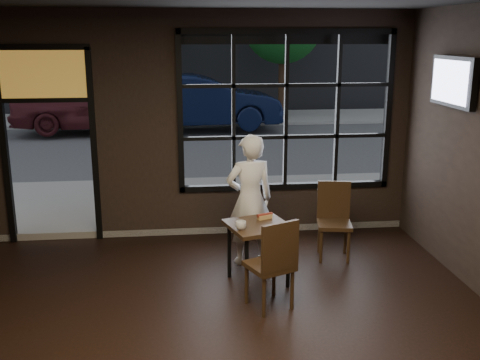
{
  "coord_description": "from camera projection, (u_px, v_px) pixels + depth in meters",
  "views": [
    {
      "loc": [
        -0.31,
        -4.34,
        2.86
      ],
      "look_at": [
        0.4,
        2.2,
        1.15
      ],
      "focal_mm": 42.0,
      "sensor_mm": 36.0,
      "label": 1
    }
  ],
  "objects": [
    {
      "name": "navy_car",
      "position": [
        199.0,
        102.0,
        16.78
      ],
      "size": [
        4.94,
        1.92,
        1.6
      ],
      "primitive_type": "imported",
      "rotation": [
        0.0,
        0.0,
        1.62
      ],
      "color": "black",
      "rests_on": "street_asphalt"
    },
    {
      "name": "hotdog",
      "position": [
        265.0,
        216.0,
        6.69
      ],
      "size": [
        0.22,
        0.15,
        0.06
      ],
      "primitive_type": null,
      "rotation": [
        0.0,
        0.0,
        0.39
      ],
      "color": "tan",
      "rests_on": "cafe_table"
    },
    {
      "name": "window_frame",
      "position": [
        286.0,
        111.0,
        7.96
      ],
      "size": [
        3.06,
        0.12,
        2.28
      ],
      "primitive_type": "cube",
      "color": "black",
      "rests_on": "ground"
    },
    {
      "name": "man",
      "position": [
        250.0,
        200.0,
        7.07
      ],
      "size": [
        0.67,
        0.5,
        1.68
      ],
      "primitive_type": "imported",
      "rotation": [
        0.0,
        0.0,
        3.32
      ],
      "color": "silver",
      "rests_on": "floor"
    },
    {
      "name": "chair_near",
      "position": [
        269.0,
        263.0,
        5.97
      ],
      "size": [
        0.58,
        0.58,
        1.01
      ],
      "primitive_type": "cube",
      "rotation": [
        0.0,
        0.0,
        3.55
      ],
      "color": "#2F1F11",
      "rests_on": "floor"
    },
    {
      "name": "cup",
      "position": [
        241.0,
        225.0,
        6.32
      ],
      "size": [
        0.16,
        0.16,
        0.1
      ],
      "primitive_type": "imported",
      "rotation": [
        0.0,
        0.0,
        0.4
      ],
      "color": "silver",
      "rests_on": "cafe_table"
    },
    {
      "name": "tv",
      "position": [
        453.0,
        82.0,
        6.64
      ],
      "size": [
        0.11,
        1.01,
        0.59
      ],
      "primitive_type": "cube",
      "color": "black",
      "rests_on": "wall_right"
    },
    {
      "name": "maroon_car",
      "position": [
        95.0,
        103.0,
        16.46
      ],
      "size": [
        4.78,
        2.11,
        1.6
      ],
      "primitive_type": "imported",
      "rotation": [
        0.0,
        0.0,
        1.62
      ],
      "color": "#4B181D",
      "rests_on": "street_asphalt"
    },
    {
      "name": "cafe_table",
      "position": [
        258.0,
        253.0,
        6.6
      ],
      "size": [
        0.84,
        0.84,
        0.73
      ],
      "primitive_type": "cube",
      "rotation": [
        0.0,
        0.0,
        0.29
      ],
      "color": "#2F1F11",
      "rests_on": "floor"
    },
    {
      "name": "tree_left",
      "position": [
        135.0,
        23.0,
        18.53
      ],
      "size": [
        2.67,
        2.67,
        4.57
      ],
      "color": "#332114",
      "rests_on": "street_asphalt"
    },
    {
      "name": "street_asphalt",
      "position": [
        185.0,
        94.0,
        28.02
      ],
      "size": [
        60.0,
        41.0,
        0.04
      ],
      "primitive_type": "cube",
      "color": "#545456",
      "rests_on": "ground"
    },
    {
      "name": "chair_window",
      "position": [
        334.0,
        222.0,
        7.29
      ],
      "size": [
        0.5,
        0.5,
        1.0
      ],
      "primitive_type": "cube",
      "rotation": [
        0.0,
        0.0,
        -0.17
      ],
      "color": "#2F1F11",
      "rests_on": "floor"
    },
    {
      "name": "stained_transom",
      "position": [
        43.0,
        74.0,
        7.48
      ],
      "size": [
        1.2,
        0.06,
        0.7
      ],
      "primitive_type": "cube",
      "color": "orange",
      "rests_on": "ground"
    },
    {
      "name": "tree_right",
      "position": [
        283.0,
        24.0,
        18.72
      ],
      "size": [
        2.66,
        2.66,
        4.55
      ],
      "color": "#332114",
      "rests_on": "street_asphalt"
    }
  ]
}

